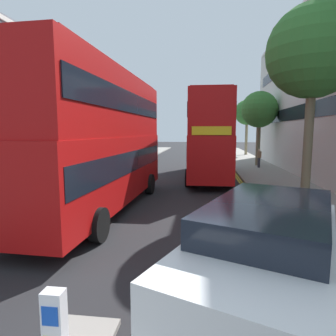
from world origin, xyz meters
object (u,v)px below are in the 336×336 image
at_px(double_decker_bus_away, 101,137).
at_px(double_decker_bus_oncoming, 208,135).
at_px(keep_left_bollard, 55,334).
at_px(pedestrian_far, 259,158).
at_px(taxi_minivan, 265,270).

height_order(double_decker_bus_away, double_decker_bus_oncoming, same).
distance_m(keep_left_bollard, pedestrian_far, 23.24).
distance_m(keep_left_bollard, double_decker_bus_oncoming, 17.19).
bearing_deg(taxi_minivan, double_decker_bus_away, 127.19).
distance_m(taxi_minivan, pedestrian_far, 21.38).
xyz_separation_m(double_decker_bus_oncoming, pedestrian_far, (4.53, 5.37, -2.04)).
distance_m(double_decker_bus_away, pedestrian_far, 16.98).
height_order(double_decker_bus_oncoming, pedestrian_far, double_decker_bus_oncoming).
xyz_separation_m(keep_left_bollard, double_decker_bus_away, (-2.23, 7.96, 2.42)).
xyz_separation_m(keep_left_bollard, pedestrian_far, (6.71, 22.25, 0.38)).
bearing_deg(pedestrian_far, double_decker_bus_oncoming, -130.12).
bearing_deg(keep_left_bollard, double_decker_bus_away, 105.67).
distance_m(double_decker_bus_away, double_decker_bus_oncoming, 9.95).
bearing_deg(double_decker_bus_away, double_decker_bus_oncoming, 63.66).
distance_m(double_decker_bus_away, taxi_minivan, 8.70).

